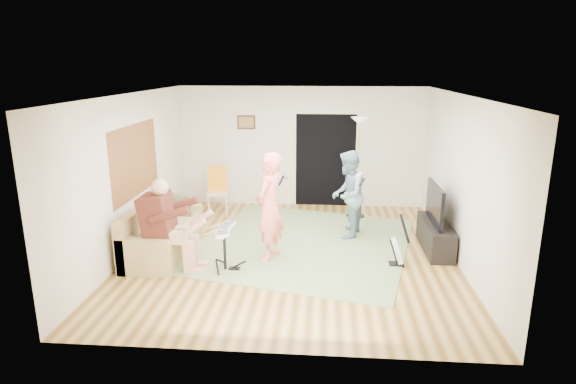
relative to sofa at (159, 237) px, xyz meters
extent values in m
plane|color=brown|center=(2.29, 0.14, -0.28)|extent=(6.00, 6.00, 0.00)
plane|color=white|center=(2.29, 0.14, 2.42)|extent=(6.00, 6.00, 0.00)
plane|color=#92582D|center=(-0.45, 0.34, 1.27)|extent=(0.00, 2.05, 2.05)
plane|color=black|center=(2.84, 3.13, 0.77)|extent=(2.10, 0.00, 2.10)
cube|color=#3F2314|center=(1.04, 3.13, 1.62)|extent=(0.42, 0.03, 0.32)
cube|color=#6A814E|center=(2.45, 0.60, -0.27)|extent=(4.48, 4.66, 0.02)
cube|color=#A38B51|center=(0.09, 0.00, -0.07)|extent=(0.84, 1.68, 0.41)
cube|color=#A38B51|center=(-0.26, 0.00, 0.14)|extent=(0.16, 2.07, 0.84)
cube|color=#A38B51|center=(0.09, 0.94, 0.02)|extent=(0.84, 0.20, 0.59)
cube|color=#A38B51|center=(0.09, -0.94, 0.02)|extent=(0.84, 0.20, 0.59)
cube|color=#4F2016|center=(0.24, -0.65, 0.60)|extent=(0.41, 0.53, 0.68)
sphere|color=tan|center=(0.31, -0.65, 1.06)|extent=(0.27, 0.27, 0.27)
cylinder|color=black|center=(1.29, -0.65, 0.06)|extent=(0.05, 0.05, 0.65)
cube|color=white|center=(1.29, -0.65, 0.38)|extent=(0.12, 0.65, 0.04)
imported|color=#FF7A6E|center=(1.94, -0.12, 0.63)|extent=(0.61, 0.76, 1.81)
imported|color=#6B8E9D|center=(3.27, 1.05, 0.54)|extent=(0.79, 0.92, 1.64)
cube|color=black|center=(4.03, -0.24, -0.26)|extent=(0.24, 0.20, 0.03)
cube|color=silver|center=(4.03, -0.24, -0.03)|extent=(0.19, 0.28, 0.38)
cylinder|color=black|center=(4.13, -0.24, 0.35)|extent=(0.20, 0.04, 0.49)
cylinder|color=black|center=(3.51, 2.28, -0.26)|extent=(0.38, 0.38, 0.03)
cylinder|color=tan|center=(3.51, 2.28, 0.75)|extent=(0.05, 0.05, 2.01)
cone|color=white|center=(3.51, 2.28, 1.78)|extent=(0.34, 0.34, 0.13)
cube|color=#D5B28A|center=(0.53, 2.24, 0.19)|extent=(0.51, 0.51, 0.04)
cube|color=orange|center=(0.53, 2.43, 0.53)|extent=(0.43, 0.16, 0.44)
cube|color=black|center=(4.79, 0.50, -0.03)|extent=(0.40, 1.40, 0.50)
cube|color=black|center=(4.74, 0.50, 0.57)|extent=(0.06, 1.13, 0.66)
camera|label=1|loc=(2.86, -7.63, 2.90)|focal=30.00mm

